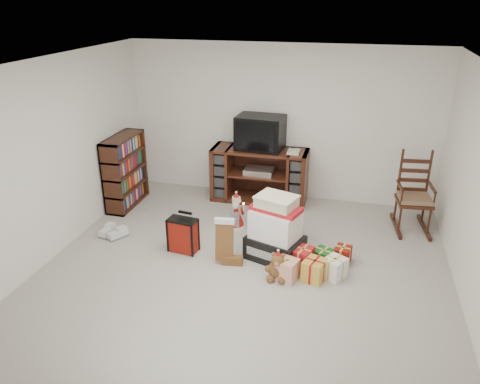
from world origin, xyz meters
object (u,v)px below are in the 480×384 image
tv_stand (259,175)px  teddy_bear (278,267)px  gift_pile (275,232)px  gift_cluster (318,263)px  crt_television (260,133)px  red_suitcase (183,235)px  santa_figurine (292,222)px  mrs_claus_figurine (236,214)px  sneaker_pair (113,233)px  bookshelf (125,172)px  rocking_chair (413,201)px

tv_stand → teddy_bear: 2.36m
gift_pile → gift_cluster: 0.66m
crt_television → gift_pile: bearing=-67.2°
red_suitcase → gift_cluster: size_ratio=0.58×
tv_stand → santa_figurine: 1.39m
red_suitcase → crt_television: size_ratio=0.72×
teddy_bear → gift_pile: bearing=104.3°
mrs_claus_figurine → santa_figurine: bearing=-9.4°
sneaker_pair → crt_television: (1.74, 1.79, 1.10)m
tv_stand → gift_pile: tv_stand is taller
tv_stand → gift_cluster: (1.16, -1.96, -0.32)m
bookshelf → red_suitcase: bookshelf is taller
red_suitcase → santa_figurine: (1.34, 0.72, 0.01)m
rocking_chair → gift_cluster: size_ratio=1.24×
gift_pile → mrs_claus_figurine: (-0.71, 0.72, -0.16)m
red_suitcase → mrs_claus_figurine: mrs_claus_figurine is taller
tv_stand → crt_television: crt_television is taller
rocking_chair → crt_television: bearing=163.0°
gift_pile → crt_television: 2.04m
teddy_bear → gift_cluster: size_ratio=0.36×
mrs_claus_figurine → crt_television: crt_television is taller
teddy_bear → sneaker_pair: size_ratio=0.88×
teddy_bear → santa_figurine: santa_figurine is taller
bookshelf → teddy_bear: bearing=-29.2°
teddy_bear → mrs_claus_figurine: 1.45m
gift_cluster → crt_television: 2.53m
tv_stand → rocking_chair: rocking_chair is taller
sneaker_pair → gift_cluster: size_ratio=0.41×
teddy_bear → crt_television: 2.57m
red_suitcase → gift_cluster: red_suitcase is taller
gift_cluster → rocking_chair: bearing=52.4°
teddy_bear → crt_television: crt_television is taller
santa_figurine → crt_television: size_ratio=0.86×
red_suitcase → teddy_bear: bearing=-6.5°
sneaker_pair → crt_television: crt_television is taller
rocking_chair → mrs_claus_figurine: bearing=-172.3°
bookshelf → santa_figurine: bearing=-9.9°
bookshelf → mrs_claus_figurine: (1.92, -0.34, -0.34)m
rocking_chair → red_suitcase: size_ratio=2.15×
red_suitcase → santa_figurine: 1.52m
teddy_bear → sneaker_pair: 2.50m
red_suitcase → mrs_claus_figurine: bearing=67.1°
sneaker_pair → tv_stand: bearing=60.7°
rocking_chair → teddy_bear: 2.48m
mrs_claus_figurine → gift_cluster: 1.58m
gift_pile → teddy_bear: (0.12, -0.47, -0.22)m
red_suitcase → gift_pile: bearing=14.1°
santa_figurine → mrs_claus_figurine: size_ratio=1.19×
santa_figurine → crt_television: 1.67m
santa_figurine → rocking_chair: bearing=25.4°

